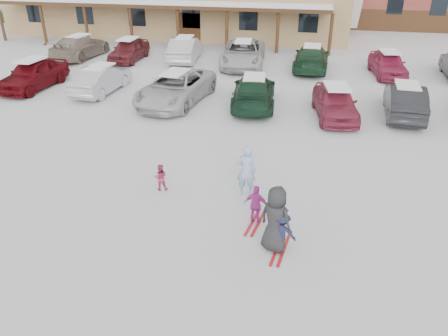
% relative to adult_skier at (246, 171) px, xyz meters
% --- Properties ---
extents(ground, '(160.00, 160.00, 0.00)m').
position_rel_adult_skier_xyz_m(ground, '(-0.94, -1.27, -0.84)').
color(ground, silver).
rests_on(ground, ground).
extents(adult_skier, '(0.65, 0.46, 1.68)m').
position_rel_adult_skier_xyz_m(adult_skier, '(0.00, 0.00, 0.00)').
color(adult_skier, '#91AFCF').
rests_on(adult_skier, ground).
extents(toddler_red, '(0.50, 0.43, 0.89)m').
position_rel_adult_skier_xyz_m(toddler_red, '(-2.71, -0.27, -0.39)').
color(toddler_red, '#B1354F').
rests_on(toddler_red, ground).
extents(child_navy, '(0.79, 0.52, 1.15)m').
position_rel_adult_skier_xyz_m(child_navy, '(1.33, -2.61, -0.26)').
color(child_navy, '#1A1E3A').
rests_on(child_navy, ground).
extents(skis_child_navy, '(0.38, 1.41, 0.03)m').
position_rel_adult_skier_xyz_m(skis_child_navy, '(1.33, -2.61, -0.82)').
color(skis_child_navy, '#AF191C').
rests_on(skis_child_navy, ground).
extents(child_magenta, '(0.74, 0.40, 1.20)m').
position_rel_adult_skier_xyz_m(child_magenta, '(0.53, -1.52, -0.24)').
color(child_magenta, '#BA3397').
rests_on(child_magenta, ground).
extents(skis_child_magenta, '(0.41, 1.41, 0.03)m').
position_rel_adult_skier_xyz_m(skis_child_magenta, '(0.53, -1.52, -0.82)').
color(skis_child_magenta, '#AF191C').
rests_on(skis_child_magenta, ground).
extents(bystander_dark, '(1.06, 0.93, 1.82)m').
position_rel_adult_skier_xyz_m(bystander_dark, '(1.15, -2.56, 0.07)').
color(bystander_dark, '#262629').
rests_on(bystander_dark, ground).
extents(parked_car_0, '(2.13, 4.65, 1.55)m').
position_rel_adult_skier_xyz_m(parked_car_0, '(-12.90, 8.65, -0.07)').
color(parked_car_0, '#5C080F').
rests_on(parked_car_0, ground).
extents(parked_car_1, '(1.73, 4.28, 1.38)m').
position_rel_adult_skier_xyz_m(parked_car_1, '(-9.03, 8.72, -0.15)').
color(parked_car_1, '#ADAEB3').
rests_on(parked_car_1, ground).
extents(parked_car_2, '(3.22, 5.72, 1.51)m').
position_rel_adult_skier_xyz_m(parked_car_2, '(-4.74, 7.97, -0.09)').
color(parked_car_2, '#BDBDBD').
rests_on(parked_car_2, ground).
extents(parked_car_3, '(2.45, 5.06, 1.42)m').
position_rel_adult_skier_xyz_m(parked_car_3, '(-0.95, 8.28, -0.13)').
color(parked_car_3, '#143220').
rests_on(parked_car_3, ground).
extents(parked_car_4, '(2.31, 4.40, 1.43)m').
position_rel_adult_skier_xyz_m(parked_car_4, '(2.82, 7.51, -0.13)').
color(parked_car_4, '#922A41').
rests_on(parked_car_4, ground).
extents(parked_car_5, '(1.78, 4.47, 1.44)m').
position_rel_adult_skier_xyz_m(parked_car_5, '(5.89, 8.29, -0.12)').
color(parked_car_5, '#232326').
rests_on(parked_car_5, ground).
extents(parked_car_7, '(2.51, 5.26, 1.48)m').
position_rel_adult_skier_xyz_m(parked_car_7, '(-13.81, 15.46, -0.10)').
color(parked_car_7, gray).
rests_on(parked_car_7, ground).
extents(parked_car_8, '(1.68, 4.16, 1.42)m').
position_rel_adult_skier_xyz_m(parked_car_8, '(-10.30, 15.47, -0.13)').
color(parked_car_8, maroon).
rests_on(parked_car_8, ground).
extents(parked_car_9, '(2.07, 4.78, 1.53)m').
position_rel_adult_skier_xyz_m(parked_car_9, '(-6.64, 16.14, -0.08)').
color(parked_car_9, '#BAB9BF').
rests_on(parked_car_9, ground).
extents(parked_car_10, '(3.03, 5.79, 1.56)m').
position_rel_adult_skier_xyz_m(parked_car_10, '(-2.70, 15.60, -0.06)').
color(parked_car_10, silver).
rests_on(parked_car_10, ground).
extents(parked_car_11, '(2.15, 5.05, 1.45)m').
position_rel_adult_skier_xyz_m(parked_car_11, '(1.55, 15.52, -0.11)').
color(parked_car_11, '#193C23').
rests_on(parked_car_11, ground).
extents(parked_car_12, '(2.17, 4.34, 1.42)m').
position_rel_adult_skier_xyz_m(parked_car_12, '(5.97, 15.10, -0.13)').
color(parked_car_12, '#A8294F').
rests_on(parked_car_12, ground).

